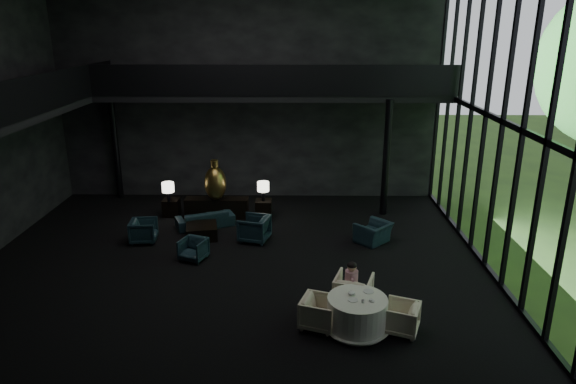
{
  "coord_description": "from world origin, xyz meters",
  "views": [
    {
      "loc": [
        1.7,
        -12.91,
        6.33
      ],
      "look_at": [
        1.52,
        0.5,
        1.94
      ],
      "focal_mm": 32.0,
      "sensor_mm": 36.0,
      "label": 1
    }
  ],
  "objects_px": {
    "dining_table": "(357,316)",
    "sofa": "(205,217)",
    "side_table_left": "(172,207)",
    "table_lamp_left": "(168,188)",
    "console": "(217,208)",
    "side_table_right": "(264,209)",
    "window_armchair": "(373,231)",
    "dining_chair_east": "(401,317)",
    "dining_chair_north": "(353,288)",
    "child": "(352,275)",
    "lounge_armchair_west": "(144,230)",
    "lounge_armchair_east": "(254,226)",
    "table_lamp_right": "(263,187)",
    "coffee_table": "(202,231)",
    "dining_chair_west": "(319,311)",
    "bronze_urn": "(215,183)",
    "lounge_armchair_south": "(193,250)"
  },
  "relations": [
    {
      "from": "console",
      "to": "side_table_right",
      "type": "relative_size",
      "value": 3.57
    },
    {
      "from": "bronze_urn",
      "to": "dining_chair_north",
      "type": "height_order",
      "value": "bronze_urn"
    },
    {
      "from": "lounge_armchair_east",
      "to": "coffee_table",
      "type": "xyz_separation_m",
      "value": [
        -1.65,
        0.22,
        -0.28
      ]
    },
    {
      "from": "console",
      "to": "side_table_left",
      "type": "bearing_deg",
      "value": 175.04
    },
    {
      "from": "table_lamp_left",
      "to": "dining_chair_east",
      "type": "distance_m",
      "value": 9.43
    },
    {
      "from": "sofa",
      "to": "dining_chair_west",
      "type": "height_order",
      "value": "dining_chair_west"
    },
    {
      "from": "lounge_armchair_west",
      "to": "coffee_table",
      "type": "xyz_separation_m",
      "value": [
        1.7,
        0.36,
        -0.18
      ]
    },
    {
      "from": "lounge_armchair_east",
      "to": "dining_table",
      "type": "height_order",
      "value": "lounge_armchair_east"
    },
    {
      "from": "side_table_left",
      "to": "side_table_right",
      "type": "distance_m",
      "value": 3.2
    },
    {
      "from": "console",
      "to": "window_armchair",
      "type": "distance_m",
      "value": 5.47
    },
    {
      "from": "table_lamp_left",
      "to": "lounge_armchair_west",
      "type": "height_order",
      "value": "table_lamp_left"
    },
    {
      "from": "coffee_table",
      "to": "dining_table",
      "type": "xyz_separation_m",
      "value": [
        4.25,
        -5.0,
        0.12
      ]
    },
    {
      "from": "dining_table",
      "to": "sofa",
      "type": "bearing_deg",
      "value": 125.98
    },
    {
      "from": "table_lamp_right",
      "to": "lounge_armchair_east",
      "type": "distance_m",
      "value": 2.1
    },
    {
      "from": "table_lamp_left",
      "to": "coffee_table",
      "type": "height_order",
      "value": "table_lamp_left"
    },
    {
      "from": "lounge_armchair_east",
      "to": "window_armchair",
      "type": "bearing_deg",
      "value": 104.34
    },
    {
      "from": "bronze_urn",
      "to": "table_lamp_left",
      "type": "height_order",
      "value": "bronze_urn"
    },
    {
      "from": "console",
      "to": "child",
      "type": "height_order",
      "value": "child"
    },
    {
      "from": "window_armchair",
      "to": "dining_chair_west",
      "type": "distance_m",
      "value": 4.97
    },
    {
      "from": "bronze_urn",
      "to": "sofa",
      "type": "height_order",
      "value": "bronze_urn"
    },
    {
      "from": "table_lamp_right",
      "to": "dining_table",
      "type": "relative_size",
      "value": 0.46
    },
    {
      "from": "side_table_right",
      "to": "coffee_table",
      "type": "bearing_deg",
      "value": -134.95
    },
    {
      "from": "console",
      "to": "dining_chair_north",
      "type": "relative_size",
      "value": 2.3
    },
    {
      "from": "table_lamp_right",
      "to": "coffee_table",
      "type": "bearing_deg",
      "value": -135.55
    },
    {
      "from": "table_lamp_left",
      "to": "table_lamp_right",
      "type": "relative_size",
      "value": 1.02
    },
    {
      "from": "table_lamp_left",
      "to": "dining_chair_east",
      "type": "relative_size",
      "value": 0.98
    },
    {
      "from": "lounge_armchair_east",
      "to": "dining_chair_north",
      "type": "relative_size",
      "value": 1.03
    },
    {
      "from": "console",
      "to": "window_armchair",
      "type": "bearing_deg",
      "value": -22.38
    },
    {
      "from": "table_lamp_right",
      "to": "dining_chair_north",
      "type": "height_order",
      "value": "table_lamp_right"
    },
    {
      "from": "dining_chair_west",
      "to": "dining_chair_north",
      "type": "bearing_deg",
      "value": -23.91
    },
    {
      "from": "dining_chair_north",
      "to": "child",
      "type": "relative_size",
      "value": 1.43
    },
    {
      "from": "console",
      "to": "bronze_urn",
      "type": "distance_m",
      "value": 0.93
    },
    {
      "from": "side_table_right",
      "to": "lounge_armchair_south",
      "type": "bearing_deg",
      "value": -117.54
    },
    {
      "from": "lounge_armchair_east",
      "to": "child",
      "type": "height_order",
      "value": "child"
    },
    {
      "from": "console",
      "to": "side_table_right",
      "type": "bearing_deg",
      "value": 1.73
    },
    {
      "from": "side_table_left",
      "to": "table_lamp_left",
      "type": "xyz_separation_m",
      "value": [
        -0.0,
        -0.27,
        0.79
      ]
    },
    {
      "from": "lounge_armchair_west",
      "to": "lounge_armchair_east",
      "type": "height_order",
      "value": "lounge_armchair_east"
    },
    {
      "from": "window_armchair",
      "to": "coffee_table",
      "type": "height_order",
      "value": "window_armchair"
    },
    {
      "from": "coffee_table",
      "to": "dining_chair_north",
      "type": "relative_size",
      "value": 1.0
    },
    {
      "from": "sofa",
      "to": "lounge_armchair_east",
      "type": "relative_size",
      "value": 1.72
    },
    {
      "from": "dining_chair_east",
      "to": "dining_chair_west",
      "type": "height_order",
      "value": "dining_chair_west"
    },
    {
      "from": "window_armchair",
      "to": "bronze_urn",
      "type": "bearing_deg",
      "value": -66.48
    },
    {
      "from": "sofa",
      "to": "dining_table",
      "type": "bearing_deg",
      "value": 102.24
    },
    {
      "from": "lounge_armchair_east",
      "to": "dining_table",
      "type": "distance_m",
      "value": 5.44
    },
    {
      "from": "side_table_right",
      "to": "dining_chair_east",
      "type": "distance_m",
      "value": 7.68
    },
    {
      "from": "lounge_armchair_west",
      "to": "dining_chair_west",
      "type": "relative_size",
      "value": 1.04
    },
    {
      "from": "dining_chair_east",
      "to": "child",
      "type": "distance_m",
      "value": 1.53
    },
    {
      "from": "console",
      "to": "lounge_armchair_west",
      "type": "relative_size",
      "value": 2.74
    },
    {
      "from": "bronze_urn",
      "to": "lounge_armchair_south",
      "type": "relative_size",
      "value": 2.25
    },
    {
      "from": "console",
      "to": "dining_chair_east",
      "type": "relative_size",
      "value": 3.11
    }
  ]
}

